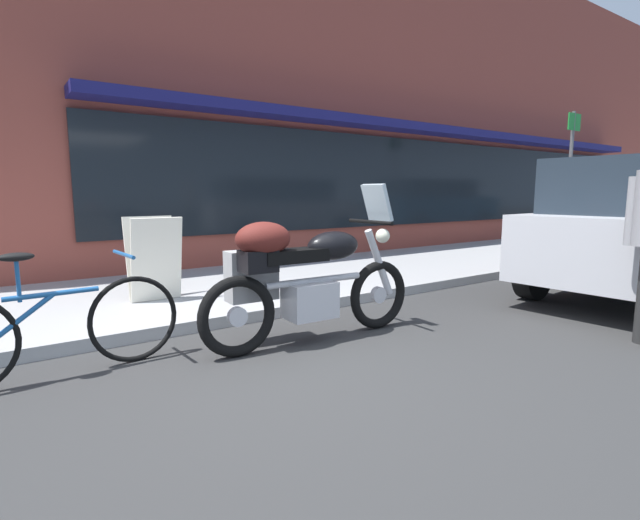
{
  "coord_description": "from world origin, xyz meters",
  "views": [
    {
      "loc": [
        -1.7,
        -2.85,
        1.33
      ],
      "look_at": [
        0.82,
        0.71,
        0.7
      ],
      "focal_mm": 26.26,
      "sensor_mm": 36.0,
      "label": 1
    }
  ],
  "objects_px": {
    "touring_motorcycle": "(300,275)",
    "parked_bicycle": "(54,328)",
    "sandwich_board_sign": "(154,258)",
    "parking_sign_pole": "(570,172)"
  },
  "relations": [
    {
      "from": "sandwich_board_sign",
      "to": "parking_sign_pole",
      "type": "distance_m",
      "value": 7.97
    },
    {
      "from": "sandwich_board_sign",
      "to": "parking_sign_pole",
      "type": "height_order",
      "value": "parking_sign_pole"
    },
    {
      "from": "parked_bicycle",
      "to": "sandwich_board_sign",
      "type": "height_order",
      "value": "sandwich_board_sign"
    },
    {
      "from": "parked_bicycle",
      "to": "sandwich_board_sign",
      "type": "bearing_deg",
      "value": 54.13
    },
    {
      "from": "touring_motorcycle",
      "to": "sandwich_board_sign",
      "type": "distance_m",
      "value": 2.07
    },
    {
      "from": "parked_bicycle",
      "to": "sandwich_board_sign",
      "type": "relative_size",
      "value": 1.9
    },
    {
      "from": "sandwich_board_sign",
      "to": "parking_sign_pole",
      "type": "xyz_separation_m",
      "value": [
        7.87,
        -0.59,
        1.14
      ]
    },
    {
      "from": "parked_bicycle",
      "to": "parking_sign_pole",
      "type": "relative_size",
      "value": 0.65
    },
    {
      "from": "touring_motorcycle",
      "to": "parked_bicycle",
      "type": "height_order",
      "value": "touring_motorcycle"
    },
    {
      "from": "parked_bicycle",
      "to": "parking_sign_pole",
      "type": "xyz_separation_m",
      "value": [
        9.04,
        1.03,
        1.36
      ]
    }
  ]
}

